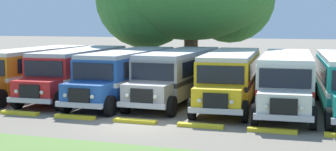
{
  "coord_description": "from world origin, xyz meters",
  "views": [
    {
      "loc": [
        7.69,
        -19.0,
        4.46
      ],
      "look_at": [
        0.0,
        4.81,
        1.6
      ],
      "focal_mm": 49.96,
      "sensor_mm": 36.0,
      "label": 1
    }
  ],
  "objects_px": {
    "parked_bus_slot_2": "(128,72)",
    "parked_bus_slot_1": "(80,70)",
    "parked_bus_slot_5": "(286,78)",
    "parked_bus_slot_4": "(231,75)",
    "parked_bus_slot_3": "(179,72)",
    "parked_bus_slot_0": "(34,69)"
  },
  "relations": [
    {
      "from": "parked_bus_slot_1",
      "to": "parked_bus_slot_2",
      "type": "relative_size",
      "value": 1.01
    },
    {
      "from": "parked_bus_slot_2",
      "to": "parked_bus_slot_3",
      "type": "height_order",
      "value": "same"
    },
    {
      "from": "parked_bus_slot_0",
      "to": "parked_bus_slot_4",
      "type": "height_order",
      "value": "same"
    },
    {
      "from": "parked_bus_slot_0",
      "to": "parked_bus_slot_1",
      "type": "distance_m",
      "value": 3.08
    },
    {
      "from": "parked_bus_slot_1",
      "to": "parked_bus_slot_3",
      "type": "relative_size",
      "value": 1.0
    },
    {
      "from": "parked_bus_slot_2",
      "to": "parked_bus_slot_5",
      "type": "distance_m",
      "value": 8.95
    },
    {
      "from": "parked_bus_slot_1",
      "to": "parked_bus_slot_5",
      "type": "bearing_deg",
      "value": 84.73
    },
    {
      "from": "parked_bus_slot_3",
      "to": "parked_bus_slot_5",
      "type": "xyz_separation_m",
      "value": [
        6.08,
        -0.85,
        0.0
      ]
    },
    {
      "from": "parked_bus_slot_5",
      "to": "parked_bus_slot_1",
      "type": "bearing_deg",
      "value": -94.83
    },
    {
      "from": "parked_bus_slot_1",
      "to": "parked_bus_slot_4",
      "type": "height_order",
      "value": "same"
    },
    {
      "from": "parked_bus_slot_4",
      "to": "parked_bus_slot_5",
      "type": "relative_size",
      "value": 1.0
    },
    {
      "from": "parked_bus_slot_0",
      "to": "parked_bus_slot_1",
      "type": "xyz_separation_m",
      "value": [
        3.07,
        0.25,
        0.0
      ]
    },
    {
      "from": "parked_bus_slot_1",
      "to": "parked_bus_slot_3",
      "type": "distance_m",
      "value": 6.21
    },
    {
      "from": "parked_bus_slot_1",
      "to": "parked_bus_slot_5",
      "type": "distance_m",
      "value": 12.29
    },
    {
      "from": "parked_bus_slot_1",
      "to": "parked_bus_slot_4",
      "type": "distance_m",
      "value": 9.28
    },
    {
      "from": "parked_bus_slot_1",
      "to": "parked_bus_slot_2",
      "type": "xyz_separation_m",
      "value": [
        3.33,
        -0.39,
        0.0
      ]
    },
    {
      "from": "parked_bus_slot_0",
      "to": "parked_bus_slot_5",
      "type": "height_order",
      "value": "same"
    },
    {
      "from": "parked_bus_slot_4",
      "to": "parked_bus_slot_5",
      "type": "distance_m",
      "value": 3.05
    },
    {
      "from": "parked_bus_slot_2",
      "to": "parked_bus_slot_5",
      "type": "bearing_deg",
      "value": 90.23
    },
    {
      "from": "parked_bus_slot_2",
      "to": "parked_bus_slot_3",
      "type": "distance_m",
      "value": 2.98
    },
    {
      "from": "parked_bus_slot_2",
      "to": "parked_bus_slot_1",
      "type": "bearing_deg",
      "value": -96.12
    },
    {
      "from": "parked_bus_slot_3",
      "to": "parked_bus_slot_4",
      "type": "distance_m",
      "value": 3.1
    }
  ]
}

